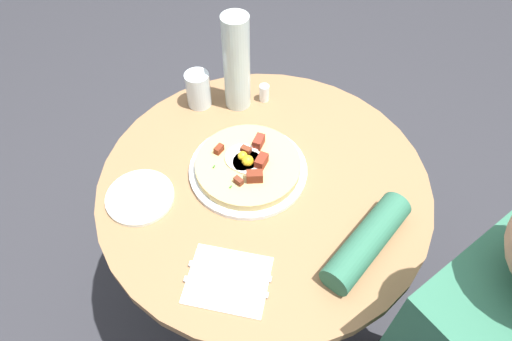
{
  "coord_description": "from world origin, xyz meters",
  "views": [
    {
      "loc": [
        -0.42,
        -0.53,
        1.59
      ],
      "look_at": [
        -0.01,
        0.02,
        0.73
      ],
      "focal_mm": 31.33,
      "sensor_mm": 36.0,
      "label": 1
    }
  ],
  "objects_px": {
    "fork": "(230,271)",
    "salt_shaker": "(264,93)",
    "dining_table": "(263,217)",
    "bread_plate": "(140,197)",
    "water_glass": "(198,89)",
    "water_bottle": "(237,63)",
    "knife": "(226,287)",
    "pizza_plate": "(248,169)",
    "breakfast_pizza": "(248,165)"
  },
  "relations": [
    {
      "from": "dining_table",
      "to": "pizza_plate",
      "type": "height_order",
      "value": "pizza_plate"
    },
    {
      "from": "dining_table",
      "to": "bread_plate",
      "type": "xyz_separation_m",
      "value": [
        -0.27,
        0.13,
        0.17
      ]
    },
    {
      "from": "pizza_plate",
      "to": "water_glass",
      "type": "height_order",
      "value": "water_glass"
    },
    {
      "from": "breakfast_pizza",
      "to": "water_glass",
      "type": "relative_size",
      "value": 2.53
    },
    {
      "from": "breakfast_pizza",
      "to": "knife",
      "type": "bearing_deg",
      "value": -134.22
    },
    {
      "from": "dining_table",
      "to": "water_bottle",
      "type": "bearing_deg",
      "value": 67.78
    },
    {
      "from": "pizza_plate",
      "to": "fork",
      "type": "distance_m",
      "value": 0.28
    },
    {
      "from": "salt_shaker",
      "to": "knife",
      "type": "bearing_deg",
      "value": -134.86
    },
    {
      "from": "dining_table",
      "to": "bread_plate",
      "type": "distance_m",
      "value": 0.35
    },
    {
      "from": "dining_table",
      "to": "fork",
      "type": "bearing_deg",
      "value": -143.19
    },
    {
      "from": "water_glass",
      "to": "water_bottle",
      "type": "distance_m",
      "value": 0.14
    },
    {
      "from": "fork",
      "to": "water_bottle",
      "type": "bearing_deg",
      "value": -78.57
    },
    {
      "from": "dining_table",
      "to": "knife",
      "type": "distance_m",
      "value": 0.34
    },
    {
      "from": "knife",
      "to": "water_bottle",
      "type": "xyz_separation_m",
      "value": [
        0.35,
        0.45,
        0.13
      ]
    },
    {
      "from": "fork",
      "to": "knife",
      "type": "relative_size",
      "value": 1.0
    },
    {
      "from": "bread_plate",
      "to": "water_glass",
      "type": "xyz_separation_m",
      "value": [
        0.29,
        0.2,
        0.05
      ]
    },
    {
      "from": "bread_plate",
      "to": "knife",
      "type": "distance_m",
      "value": 0.31
    },
    {
      "from": "pizza_plate",
      "to": "salt_shaker",
      "type": "relative_size",
      "value": 5.82
    },
    {
      "from": "bread_plate",
      "to": "pizza_plate",
      "type": "bearing_deg",
      "value": -18.3
    },
    {
      "from": "breakfast_pizza",
      "to": "salt_shaker",
      "type": "height_order",
      "value": "breakfast_pizza"
    },
    {
      "from": "dining_table",
      "to": "bread_plate",
      "type": "height_order",
      "value": "bread_plate"
    },
    {
      "from": "dining_table",
      "to": "water_glass",
      "type": "xyz_separation_m",
      "value": [
        0.02,
        0.33,
        0.22
      ]
    },
    {
      "from": "water_bottle",
      "to": "breakfast_pizza",
      "type": "bearing_deg",
      "value": -119.27
    },
    {
      "from": "water_glass",
      "to": "salt_shaker",
      "type": "xyz_separation_m",
      "value": [
        0.16,
        -0.1,
        -0.03
      ]
    },
    {
      "from": "pizza_plate",
      "to": "water_bottle",
      "type": "xyz_separation_m",
      "value": [
        0.12,
        0.22,
        0.13
      ]
    },
    {
      "from": "dining_table",
      "to": "knife",
      "type": "relative_size",
      "value": 4.58
    },
    {
      "from": "dining_table",
      "to": "breakfast_pizza",
      "type": "distance_m",
      "value": 0.2
    },
    {
      "from": "breakfast_pizza",
      "to": "water_bottle",
      "type": "relative_size",
      "value": 0.94
    },
    {
      "from": "water_glass",
      "to": "pizza_plate",
      "type": "bearing_deg",
      "value": -96.99
    },
    {
      "from": "fork",
      "to": "bread_plate",
      "type": "bearing_deg",
      "value": -29.16
    },
    {
      "from": "bread_plate",
      "to": "water_bottle",
      "type": "relative_size",
      "value": 0.59
    },
    {
      "from": "breakfast_pizza",
      "to": "salt_shaker",
      "type": "distance_m",
      "value": 0.27
    },
    {
      "from": "fork",
      "to": "knife",
      "type": "xyz_separation_m",
      "value": [
        -0.03,
        -0.02,
        0.0
      ]
    },
    {
      "from": "breakfast_pizza",
      "to": "fork",
      "type": "relative_size",
      "value": 1.46
    },
    {
      "from": "knife",
      "to": "bread_plate",
      "type": "bearing_deg",
      "value": -34.89
    },
    {
      "from": "water_glass",
      "to": "fork",
      "type": "bearing_deg",
      "value": -115.11
    },
    {
      "from": "pizza_plate",
      "to": "water_glass",
      "type": "distance_m",
      "value": 0.29
    },
    {
      "from": "breakfast_pizza",
      "to": "water_glass",
      "type": "xyz_separation_m",
      "value": [
        0.03,
        0.29,
        0.03
      ]
    },
    {
      "from": "breakfast_pizza",
      "to": "knife",
      "type": "xyz_separation_m",
      "value": [
        -0.22,
        -0.23,
        -0.02
      ]
    },
    {
      "from": "bread_plate",
      "to": "salt_shaker",
      "type": "distance_m",
      "value": 0.46
    },
    {
      "from": "dining_table",
      "to": "breakfast_pizza",
      "type": "bearing_deg",
      "value": 107.06
    },
    {
      "from": "fork",
      "to": "salt_shaker",
      "type": "relative_size",
      "value": 3.53
    },
    {
      "from": "water_glass",
      "to": "water_bottle",
      "type": "relative_size",
      "value": 0.37
    },
    {
      "from": "pizza_plate",
      "to": "knife",
      "type": "relative_size",
      "value": 1.65
    },
    {
      "from": "fork",
      "to": "dining_table",
      "type": "bearing_deg",
      "value": -94.91
    },
    {
      "from": "fork",
      "to": "water_glass",
      "type": "distance_m",
      "value": 0.54
    },
    {
      "from": "bread_plate",
      "to": "fork",
      "type": "distance_m",
      "value": 0.3
    },
    {
      "from": "salt_shaker",
      "to": "bread_plate",
      "type": "bearing_deg",
      "value": -167.12
    },
    {
      "from": "bread_plate",
      "to": "salt_shaker",
      "type": "bearing_deg",
      "value": 12.88
    },
    {
      "from": "dining_table",
      "to": "bread_plate",
      "type": "bearing_deg",
      "value": 154.13
    }
  ]
}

